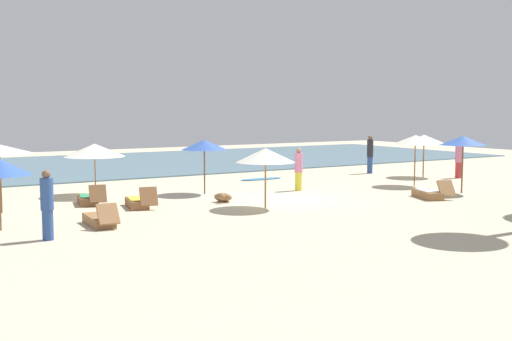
# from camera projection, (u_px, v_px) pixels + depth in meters

# --- Properties ---
(ground_plane) EXTENTS (60.00, 60.00, 0.00)m
(ground_plane) POSITION_uv_depth(u_px,v_px,m) (294.00, 199.00, 23.34)
(ground_plane) COLOR beige
(ocean_water) EXTENTS (48.00, 16.00, 0.06)m
(ocean_water) POSITION_uv_depth(u_px,v_px,m) (130.00, 163.00, 37.73)
(ocean_water) COLOR slate
(ocean_water) RESTS_ON ground_plane
(umbrella_0) EXTENTS (1.88, 1.88, 2.18)m
(umbrella_0) POSITION_uv_depth(u_px,v_px,m) (415.00, 140.00, 26.97)
(umbrella_0) COLOR brown
(umbrella_0) RESTS_ON ground_plane
(umbrella_1) EXTENTS (1.78, 1.78, 2.24)m
(umbrella_1) POSITION_uv_depth(u_px,v_px,m) (463.00, 141.00, 24.65)
(umbrella_1) COLOR brown
(umbrella_1) RESTS_ON ground_plane
(umbrella_3) EXTENTS (1.98, 1.98, 2.03)m
(umbrella_3) POSITION_uv_depth(u_px,v_px,m) (424.00, 139.00, 30.38)
(umbrella_3) COLOR brown
(umbrella_3) RESTS_ON ground_plane
(umbrella_4) EXTENTS (1.76, 1.76, 2.10)m
(umbrella_4) POSITION_uv_depth(u_px,v_px,m) (204.00, 145.00, 24.49)
(umbrella_4) COLOR brown
(umbrella_4) RESTS_ON ground_plane
(umbrella_5) EXTENTS (1.97, 1.97, 2.00)m
(umbrella_5) POSITION_uv_depth(u_px,v_px,m) (265.00, 155.00, 20.97)
(umbrella_5) COLOR olive
(umbrella_5) RESTS_ON ground_plane
(umbrella_6) EXTENTS (2.28, 2.28, 1.98)m
(umbrella_6) POSITION_uv_depth(u_px,v_px,m) (95.00, 150.00, 24.01)
(umbrella_6) COLOR olive
(umbrella_6) RESTS_ON ground_plane
(lounger_0) EXTENTS (0.92, 1.72, 0.74)m
(lounger_0) POSITION_uv_depth(u_px,v_px,m) (138.00, 202.00, 21.26)
(lounger_0) COLOR brown
(lounger_0) RESTS_ON ground_plane
(lounger_1) EXTENTS (0.68, 1.71, 0.70)m
(lounger_1) POSITION_uv_depth(u_px,v_px,m) (100.00, 220.00, 18.00)
(lounger_1) COLOR olive
(lounger_1) RESTS_ON ground_plane
(lounger_2) EXTENTS (0.93, 1.75, 0.72)m
(lounger_2) POSITION_uv_depth(u_px,v_px,m) (89.00, 199.00, 21.98)
(lounger_2) COLOR brown
(lounger_2) RESTS_ON ground_plane
(lounger_3) EXTENTS (1.16, 1.77, 0.71)m
(lounger_3) POSITION_uv_depth(u_px,v_px,m) (429.00, 194.00, 23.40)
(lounger_3) COLOR olive
(lounger_3) RESTS_ON ground_plane
(person_0) EXTENTS (0.43, 0.43, 1.72)m
(person_0) POSITION_uv_depth(u_px,v_px,m) (299.00, 169.00, 25.54)
(person_0) COLOR yellow
(person_0) RESTS_ON ground_plane
(person_1) EXTENTS (0.46, 0.46, 1.73)m
(person_1) POSITION_uv_depth(u_px,v_px,m) (459.00, 160.00, 30.07)
(person_1) COLOR #BF3338
(person_1) RESTS_ON ground_plane
(person_2) EXTENTS (0.34, 0.34, 1.79)m
(person_2) POSITION_uv_depth(u_px,v_px,m) (47.00, 205.00, 15.99)
(person_2) COLOR #2D4C8C
(person_2) RESTS_ON ground_plane
(person_3) EXTENTS (0.45, 0.45, 1.94)m
(person_3) POSITION_uv_depth(u_px,v_px,m) (370.00, 154.00, 32.15)
(person_3) COLOR #2D4C8C
(person_3) RESTS_ON ground_plane
(dog) EXTENTS (0.65, 0.74, 0.35)m
(dog) POSITION_uv_depth(u_px,v_px,m) (223.00, 197.00, 22.39)
(dog) COLOR olive
(dog) RESTS_ON ground_plane
(surfboard) EXTENTS (2.20, 0.51, 0.07)m
(surfboard) POSITION_uv_depth(u_px,v_px,m) (261.00, 179.00, 29.49)
(surfboard) COLOR #338CCC
(surfboard) RESTS_ON ground_plane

